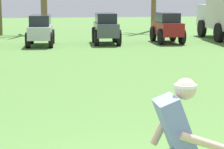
{
  "coord_description": "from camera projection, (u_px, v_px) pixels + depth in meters",
  "views": [
    {
      "loc": [
        -1.14,
        -4.04,
        2.2
      ],
      "look_at": [
        0.0,
        2.99,
        0.9
      ],
      "focal_mm": 70.0,
      "sensor_mm": 36.0,
      "label": 1
    }
  ],
  "objects": [
    {
      "name": "parked_car_slot_b",
      "position": [
        40.0,
        29.0,
        19.18
      ],
      "size": [
        1.3,
        2.46,
        1.34
      ],
      "color": "#B7BABF",
      "rests_on": "ground_plane"
    },
    {
      "name": "frisbee_thrower",
      "position": [
        174.0,
        141.0,
        4.23
      ],
      "size": [
        1.09,
        0.47,
        1.42
      ],
      "color": "#191E38",
      "rests_on": "ground_plane"
    },
    {
      "name": "parked_car_slot_c",
      "position": [
        106.0,
        28.0,
        19.87
      ],
      "size": [
        1.28,
        2.4,
        1.4
      ],
      "color": "#474C51",
      "rests_on": "ground_plane"
    },
    {
      "name": "parked_car_slot_d",
      "position": [
        167.0,
        27.0,
        20.34
      ],
      "size": [
        1.22,
        2.37,
        1.4
      ],
      "color": "maroon",
      "rests_on": "ground_plane"
    }
  ]
}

